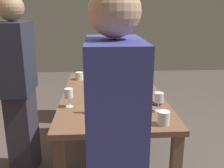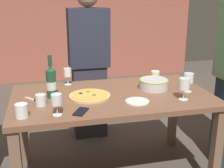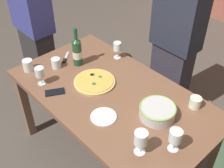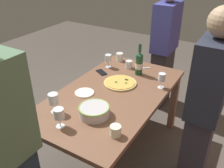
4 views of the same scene
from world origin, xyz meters
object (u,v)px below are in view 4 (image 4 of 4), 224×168
(cup_spare, at_px, (129,64))
(person_guest_right, at_px, (205,109))
(person_host, at_px, (164,48))
(pizza, at_px, (120,83))
(wine_glass_by_bottle, at_px, (108,58))
(cup_ceramic, at_px, (116,131))
(cell_phone, at_px, (101,72))
(serving_bowl, at_px, (94,111))
(wine_bottle, at_px, (139,63))
(wine_glass_far_right, at_px, (59,114))
(wine_glass_near_pizza, at_px, (53,99))
(cup_amber, at_px, (120,57))
(dining_table, at_px, (112,101))
(pizza_knife, at_px, (140,68))
(wine_glass_far_left, at_px, (162,78))
(side_plate, at_px, (84,93))

(cup_spare, bearing_deg, person_guest_right, 61.48)
(cup_spare, xyz_separation_m, person_host, (-0.64, 0.18, 0.02))
(pizza, height_order, wine_glass_by_bottle, wine_glass_by_bottle)
(cup_ceramic, height_order, cell_phone, cup_ceramic)
(serving_bowl, distance_m, cup_ceramic, 0.29)
(pizza, relative_size, wine_bottle, 0.96)
(wine_bottle, height_order, cell_phone, wine_bottle)
(wine_glass_far_right, xyz_separation_m, person_guest_right, (-0.68, 0.90, -0.04))
(cup_ceramic, bearing_deg, wine_glass_near_pizza, -89.54)
(wine_bottle, height_order, cup_amber, wine_bottle)
(dining_table, relative_size, pizza, 4.90)
(wine_glass_near_pizza, relative_size, person_guest_right, 0.11)
(cell_phone, bearing_deg, person_host, -173.53)
(pizza_knife, bearing_deg, wine_glass_far_left, 50.75)
(cup_amber, bearing_deg, cell_phone, -0.89)
(wine_bottle, bearing_deg, serving_bowl, 1.15)
(pizza, height_order, wine_glass_far_left, wine_glass_far_left)
(person_guest_right, bearing_deg, wine_glass_far_left, -33.79)
(cup_spare, height_order, side_plate, cup_spare)
(wine_glass_by_bottle, bearing_deg, serving_bowl, 24.78)
(serving_bowl, relative_size, wine_bottle, 0.74)
(cup_amber, relative_size, pizza_knife, 0.64)
(pizza, bearing_deg, cell_phone, -110.90)
(person_host, bearing_deg, wine_glass_far_right, -1.43)
(cup_amber, height_order, cup_ceramic, cup_amber)
(dining_table, height_order, wine_glass_near_pizza, wine_glass_near_pizza)
(cup_ceramic, bearing_deg, wine_glass_by_bottle, -145.72)
(wine_bottle, xyz_separation_m, cell_phone, (0.18, -0.36, -0.12))
(person_guest_right, bearing_deg, side_plate, 7.14)
(wine_glass_by_bottle, xyz_separation_m, pizza_knife, (-0.15, 0.33, -0.10))
(wine_bottle, bearing_deg, wine_glass_far_left, 63.70)
(pizza, relative_size, wine_glass_far_right, 2.05)
(wine_glass_far_left, distance_m, person_guest_right, 0.54)
(serving_bowl, distance_m, wine_glass_far_left, 0.77)
(wine_glass_near_pizza, distance_m, wine_glass_far_right, 0.21)
(serving_bowl, height_order, person_host, person_host)
(cell_phone, distance_m, person_guest_right, 1.16)
(cup_amber, bearing_deg, cup_spare, 56.76)
(serving_bowl, height_order, wine_glass_near_pizza, wine_glass_near_pizza)
(serving_bowl, xyz_separation_m, side_plate, (-0.24, -0.28, -0.04))
(cup_ceramic, bearing_deg, wine_glass_far_left, 178.06)
(wine_glass_far_right, height_order, pizza_knife, wine_glass_far_right)
(cup_ceramic, xyz_separation_m, cell_phone, (-0.80, -0.64, -0.04))
(serving_bowl, xyz_separation_m, cup_ceramic, (0.12, 0.27, -0.01))
(wine_glass_near_pizza, height_order, person_guest_right, person_guest_right)
(pizza, xyz_separation_m, wine_glass_far_right, (0.82, -0.06, 0.10))
(serving_bowl, xyz_separation_m, wine_glass_far_left, (-0.70, 0.30, 0.06))
(serving_bowl, height_order, side_plate, serving_bowl)
(wine_glass_near_pizza, height_order, cup_ceramic, wine_glass_near_pizza)
(cup_ceramic, xyz_separation_m, pizza_knife, (-1.11, -0.32, -0.03))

